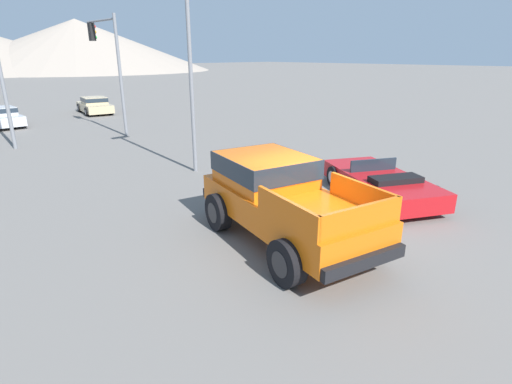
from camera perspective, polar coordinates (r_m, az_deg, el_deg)
The scene contains 7 objects.
ground_plane at distance 9.42m, azimuth 7.55°, elevation -6.86°, with size 320.00×320.00×0.00m, color slate.
orange_pickup_truck at distance 9.10m, azimuth 3.34°, elevation -0.41°, with size 3.13×5.27×1.86m.
red_convertible_car at distance 12.49m, azimuth 17.36°, elevation 1.21°, with size 3.57×4.54×1.07m.
parked_car_tan at distance 31.94m, azimuth -22.07°, elevation 11.45°, with size 2.43×4.48×1.16m.
parked_car_silver at distance 28.44m, azimuth -32.70°, elevation 9.05°, with size 1.92×4.03×1.15m.
traffic_light_main at distance 23.14m, azimuth -20.43°, elevation 18.07°, with size 0.38×3.32×5.97m.
street_lamp_post at distance 14.39m, azimuth -9.55°, elevation 20.59°, with size 0.90×0.24×7.52m.
Camera 1 is at (-6.67, -5.24, 4.10)m, focal length 28.00 mm.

